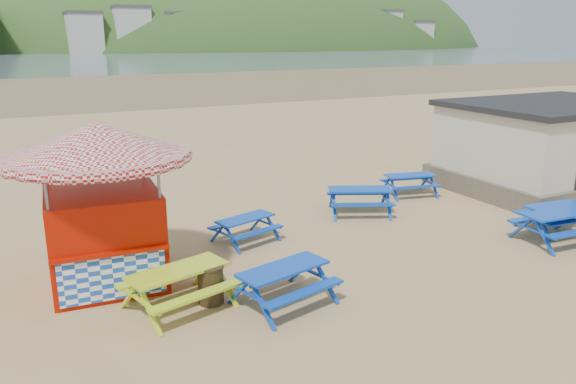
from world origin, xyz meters
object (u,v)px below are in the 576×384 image
amenity_block (552,145)px  picnic_table_blue_b (360,201)px  ice_cream_kiosk (101,184)px  litter_bin (211,284)px  picnic_table_yellow (179,289)px  picnic_table_blue_a (246,229)px

amenity_block → picnic_table_blue_b: bearing=177.2°
picnic_table_blue_b → amenity_block: amenity_block is taller
picnic_table_blue_b → amenity_block: (8.15, -0.40, 1.16)m
ice_cream_kiosk → litter_bin: ice_cream_kiosk is taller
picnic_table_yellow → ice_cream_kiosk: size_ratio=0.54×
picnic_table_yellow → litter_bin: (0.66, -0.09, -0.00)m
picnic_table_blue_b → picnic_table_yellow: picnic_table_yellow is taller
picnic_table_blue_b → amenity_block: bearing=22.5°
picnic_table_blue_b → picnic_table_blue_a: bearing=-145.8°
picnic_table_blue_a → picnic_table_yellow: bearing=-149.0°
picnic_table_blue_a → litter_bin: bearing=-140.5°
ice_cream_kiosk → amenity_block: (16.14, 1.25, -0.74)m
picnic_table_blue_a → picnic_table_blue_b: 4.23m
amenity_block → ice_cream_kiosk: bearing=-175.6°
picnic_table_yellow → amenity_block: amenity_block is taller
picnic_table_yellow → ice_cream_kiosk: bearing=103.9°
picnic_table_blue_b → picnic_table_yellow: bearing=-127.0°
picnic_table_blue_a → ice_cream_kiosk: 4.41m
picnic_table_yellow → picnic_table_blue_a: bearing=32.8°
litter_bin → amenity_block: (14.41, 3.31, 1.14)m
litter_bin → amenity_block: bearing=12.9°
ice_cream_kiosk → amenity_block: ice_cream_kiosk is taller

